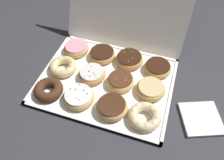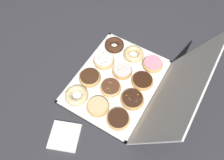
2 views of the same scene
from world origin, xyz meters
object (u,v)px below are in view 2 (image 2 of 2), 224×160
Objects in this scene: chocolate_frosted_donut_11 at (118,119)px; sprinkle_donut_1 at (104,60)px; glazed_ring_donut_7 at (98,106)px; sprinkle_donut_10 at (132,99)px; sprinkle_donut_5 at (123,71)px; napkin_stack at (65,136)px; cruller_donut_3 at (76,95)px; chocolate_frosted_donut_9 at (142,81)px; chocolate_cake_ring_donut_0 at (114,45)px; sprinkle_donut_6 at (110,87)px; chocolate_frosted_donut_2 at (90,77)px; pink_frosted_donut_8 at (153,64)px; cruller_donut_4 at (134,54)px; donut_box at (116,81)px.

sprinkle_donut_1 is at bearing -136.77° from chocolate_frosted_donut_11.
sprinkle_donut_10 is at bearing 132.94° from glazed_ring_donut_7.
sprinkle_donut_5 is at bearing 87.34° from sprinkle_donut_1.
cruller_donut_3 is at bearing -160.91° from napkin_stack.
sprinkle_donut_1 is 0.25m from chocolate_frosted_donut_9.
cruller_donut_3 reaches higher than chocolate_frosted_donut_9.
chocolate_cake_ring_donut_0 is 0.18m from sprinkle_donut_5.
glazed_ring_donut_7 is (0.12, 0.00, -0.00)m from sprinkle_donut_6.
chocolate_frosted_donut_2 reaches higher than chocolate_cake_ring_donut_0.
chocolate_frosted_donut_11 is (0.01, 0.12, -0.00)m from glazed_ring_donut_7.
sprinkle_donut_5 is 0.98× the size of pink_frosted_donut_8.
sprinkle_donut_1 reaches higher than cruller_donut_4.
napkin_stack is at bearing -7.72° from sprinkle_donut_5.
glazed_ring_donut_7 is at bearing 92.09° from cruller_donut_3.
chocolate_frosted_donut_9 is at bearing 62.14° from chocolate_cake_ring_donut_0.
sprinkle_donut_10 is at bearing 116.13° from cruller_donut_3.
sprinkle_donut_6 reaches higher than chocolate_frosted_donut_2.
sprinkle_donut_5 is (-0.06, 0.00, 0.02)m from donut_box.
sprinkle_donut_10 is 0.13m from chocolate_frosted_donut_11.
cruller_donut_3 is 1.00× the size of sprinkle_donut_10.
glazed_ring_donut_7 is at bearing -0.35° from donut_box.
donut_box is at bearing 61.05° from sprinkle_donut_1.
sprinkle_donut_6 is (0.06, -0.00, 0.03)m from donut_box.
glazed_ring_donut_7 is 0.98× the size of chocolate_frosted_donut_9.
chocolate_cake_ring_donut_0 reaches higher than glazed_ring_donut_7.
chocolate_cake_ring_donut_0 is 0.95× the size of sprinkle_donut_10.
glazed_ring_donut_7 is 1.00× the size of chocolate_frosted_donut_11.
sprinkle_donut_6 reaches higher than donut_box.
sprinkle_donut_10 reaches higher than chocolate_frosted_donut_11.
chocolate_frosted_donut_2 is (0.13, -0.00, 0.00)m from sprinkle_donut_1.
sprinkle_donut_1 is (-0.07, -0.12, 0.02)m from donut_box.
cruller_donut_4 is (-0.19, -0.00, 0.02)m from donut_box.
chocolate_frosted_donut_2 is (0.07, -0.13, 0.03)m from donut_box.
chocolate_frosted_donut_11 is (0.12, 0.25, -0.00)m from chocolate_frosted_donut_2.
pink_frosted_donut_8 is (-0.12, 0.25, -0.00)m from sprinkle_donut_1.
sprinkle_donut_10 is at bearing 149.88° from napkin_stack.
donut_box is at bearing 0.06° from cruller_donut_4.
cruller_donut_4 is at bearing -179.94° from donut_box.
cruller_donut_4 is at bearing -162.60° from chocolate_frosted_donut_11.
cruller_donut_4 is at bearing -153.33° from sprinkle_donut_10.
donut_box is at bearing -116.23° from sprinkle_donut_10.
pink_frosted_donut_8 is at bearing 115.81° from sprinkle_donut_1.
sprinkle_donut_5 reaches higher than pink_frosted_donut_8.
chocolate_frosted_donut_9 is (0.13, 0.25, -0.00)m from chocolate_cake_ring_donut_0.
glazed_ring_donut_7 is (0.38, 0.13, -0.00)m from chocolate_cake_ring_donut_0.
sprinkle_donut_10 is (0.13, 0.13, 0.00)m from sprinkle_donut_5.
sprinkle_donut_10 is (0.26, 0.13, 0.00)m from cruller_donut_4.
sprinkle_donut_1 is at bearing -92.66° from sprinkle_donut_5.
napkin_stack is at bearing -17.60° from pink_frosted_donut_8.
chocolate_cake_ring_donut_0 is at bearing -179.79° from chocolate_frosted_donut_2.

